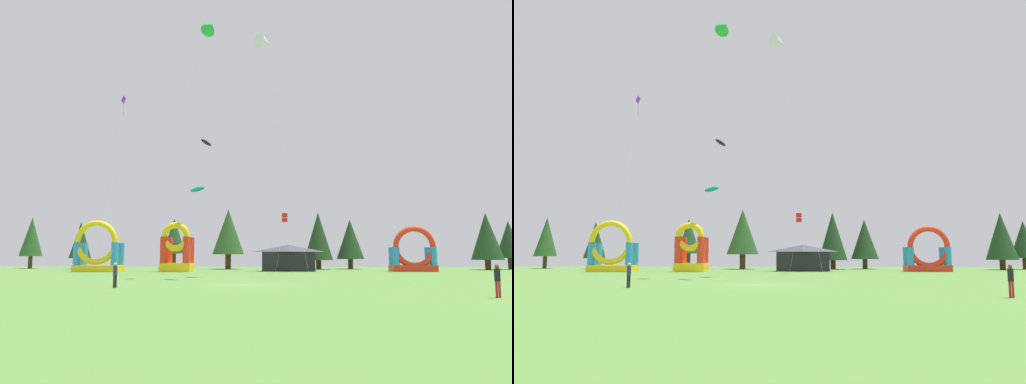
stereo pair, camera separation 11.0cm
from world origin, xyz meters
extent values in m
plane|color=#548438|center=(0.00, 0.00, 0.00)|extent=(120.00, 120.00, 0.00)
pyramid|color=purple|center=(-22.74, 36.66, 27.12)|extent=(0.93, 0.80, 1.02)
cylinder|color=purple|center=(-22.79, 36.60, 25.90)|extent=(0.04, 0.04, 2.42)
cylinder|color=silver|center=(-22.14, 30.97, 13.56)|extent=(1.31, 11.26, 27.12)
cube|color=red|center=(2.98, 22.14, 6.63)|extent=(0.71, 0.71, 0.49)
cube|color=red|center=(2.98, 22.14, 7.22)|extent=(0.71, 0.71, 0.49)
cylinder|color=silver|center=(2.37, 22.24, 3.46)|extent=(1.23, 0.21, 6.93)
cone|color=white|center=(0.74, 15.88, 26.99)|extent=(2.44, 2.45, 1.83)
cylinder|color=silver|center=(3.09, 13.41, 13.49)|extent=(4.72, 4.95, 26.99)
ellipsoid|color=black|center=(-8.41, 30.96, 18.64)|extent=(1.95, 2.79, 1.25)
cylinder|color=silver|center=(-9.20, 28.95, 9.32)|extent=(1.60, 4.04, 18.64)
ellipsoid|color=#0C7F7A|center=(-5.58, 8.78, 8.78)|extent=(2.26, 2.36, 0.79)
cylinder|color=silver|center=(-6.48, 9.78, 4.39)|extent=(1.82, 2.02, 8.78)
cone|color=green|center=(-4.91, 11.11, 26.73)|extent=(2.10, 2.05, 1.63)
cylinder|color=silver|center=(-8.47, 9.13, 13.36)|extent=(7.13, 3.97, 26.73)
cylinder|color=#B21E26|center=(14.69, -10.98, 0.44)|extent=(0.18, 0.18, 0.89)
cylinder|color=#B21E26|center=(14.59, -10.83, 0.44)|extent=(0.18, 0.18, 0.89)
cylinder|color=black|center=(14.64, -10.90, 1.24)|extent=(0.44, 0.44, 0.70)
sphere|color=brown|center=(14.64, -10.90, 1.71)|extent=(0.24, 0.24, 0.24)
cylinder|color=black|center=(-9.17, -4.12, 0.43)|extent=(0.17, 0.17, 0.86)
cylinder|color=black|center=(-9.08, -3.97, 0.43)|extent=(0.17, 0.17, 0.86)
cylinder|color=navy|center=(-9.13, -4.04, 1.20)|extent=(0.42, 0.42, 0.68)
sphere|color=#D8AD84|center=(-9.13, -4.04, 1.66)|extent=(0.23, 0.23, 0.23)
cube|color=red|center=(21.18, 33.36, 0.46)|extent=(6.16, 3.54, 0.91)
cylinder|color=#268CD8|center=(18.59, 32.09, 2.18)|extent=(0.99, 0.99, 2.53)
cylinder|color=#268CD8|center=(23.76, 32.09, 2.18)|extent=(0.99, 0.99, 2.53)
cylinder|color=#268CD8|center=(18.59, 34.64, 2.18)|extent=(0.99, 0.99, 2.53)
cylinder|color=#268CD8|center=(23.76, 34.64, 2.18)|extent=(0.99, 0.99, 2.53)
torus|color=red|center=(21.18, 32.09, 3.44)|extent=(5.96, 0.79, 5.96)
cube|color=yellow|center=(-12.34, 30.97, 0.59)|extent=(4.30, 3.91, 1.19)
cylinder|color=red|center=(-13.95, 29.56, 3.03)|extent=(1.09, 1.09, 3.69)
cylinder|color=red|center=(-10.74, 29.56, 3.03)|extent=(1.09, 1.09, 3.69)
cylinder|color=red|center=(-13.95, 32.38, 3.03)|extent=(1.09, 1.09, 3.69)
cylinder|color=red|center=(-10.74, 32.38, 3.03)|extent=(1.09, 1.09, 3.69)
torus|color=yellow|center=(-12.34, 29.56, 4.88)|extent=(4.08, 0.87, 4.08)
cube|color=yellow|center=(-23.43, 30.19, 0.45)|extent=(6.40, 3.51, 0.90)
cylinder|color=#268CD8|center=(-26.14, 28.93, 2.49)|extent=(0.98, 0.98, 3.16)
cylinder|color=#268CD8|center=(-20.72, 28.93, 2.49)|extent=(0.98, 0.98, 3.16)
cylinder|color=#268CD8|center=(-26.14, 31.46, 2.49)|extent=(0.98, 0.98, 3.16)
cylinder|color=#268CD8|center=(-20.72, 31.46, 2.49)|extent=(0.98, 0.98, 3.16)
torus|color=yellow|center=(-23.43, 28.93, 4.07)|extent=(6.20, 0.79, 6.20)
cube|color=black|center=(3.47, 33.43, 1.40)|extent=(7.53, 3.71, 2.79)
pyramid|color=#3F3F47|center=(3.47, 33.43, 3.30)|extent=(7.53, 3.71, 1.01)
cylinder|color=#4C331E|center=(-41.45, 45.39, 1.06)|extent=(0.69, 0.69, 2.13)
cone|color=#234C1E|center=(-41.45, 45.39, 5.52)|extent=(3.86, 3.86, 6.80)
cylinder|color=#4C331E|center=(-32.06, 44.04, 0.90)|extent=(0.66, 0.66, 1.79)
cone|color=#193819|center=(-32.06, 44.04, 4.89)|extent=(3.69, 3.69, 6.19)
cylinder|color=#4C331E|center=(-16.21, 45.82, 1.30)|extent=(0.74, 0.74, 2.59)
cone|color=#1E4221|center=(-16.21, 45.82, 5.59)|extent=(4.10, 4.10, 5.99)
cylinder|color=#4C331E|center=(-6.57, 43.96, 1.22)|extent=(0.97, 0.97, 2.44)
cone|color=#234C1E|center=(-6.57, 43.96, 6.22)|extent=(5.36, 5.36, 7.57)
cylinder|color=#4C331E|center=(8.49, 43.46, 0.75)|extent=(0.85, 0.85, 1.51)
cone|color=#193819|center=(8.49, 43.46, 5.44)|extent=(4.75, 4.75, 7.88)
cylinder|color=#4C331E|center=(13.98, 45.71, 0.83)|extent=(0.83, 0.83, 1.66)
cone|color=#193819|center=(13.98, 45.71, 5.00)|extent=(4.63, 4.63, 6.67)
cylinder|color=#4C331E|center=(34.98, 41.71, 0.78)|extent=(0.88, 0.88, 1.57)
cone|color=#193819|center=(34.98, 41.71, 5.30)|extent=(4.90, 4.90, 7.48)
cylinder|color=#4C331E|center=(40.05, 45.38, 0.93)|extent=(0.79, 0.79, 1.86)
cone|color=#193819|center=(40.05, 45.38, 4.91)|extent=(4.39, 4.39, 6.09)
camera|label=1|loc=(3.03, -39.10, 2.32)|focal=34.69mm
camera|label=2|loc=(3.14, -39.10, 2.32)|focal=34.69mm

